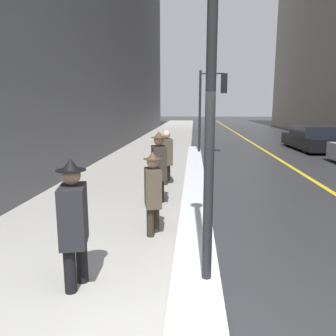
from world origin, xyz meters
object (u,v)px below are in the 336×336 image
object	(u,v)px
pedestrian_with_shoulder_bag	(166,155)
lamp_post	(212,23)
pedestrian_nearside	(153,190)
parked_car_black	(312,139)
pedestrian_trailing	(74,219)
traffic_light_near	(214,95)
pedestrian_in_fedora	(159,165)

from	to	relation	value
pedestrian_with_shoulder_bag	lamp_post	bearing A→B (deg)	-2.98
pedestrian_nearside	parked_car_black	bearing A→B (deg)	138.02
parked_car_black	pedestrian_with_shoulder_bag	bearing A→B (deg)	138.52
lamp_post	pedestrian_nearside	size ratio (longest dim) A/B	3.54
pedestrian_trailing	parked_car_black	size ratio (longest dim) A/B	0.35
pedestrian_trailing	pedestrian_nearside	bearing A→B (deg)	145.02
lamp_post	pedestrian_with_shoulder_bag	distance (m)	6.41
pedestrian_trailing	pedestrian_with_shoulder_bag	world-z (taller)	pedestrian_trailing
pedestrian_nearside	pedestrian_with_shoulder_bag	world-z (taller)	pedestrian_with_shoulder_bag
traffic_light_near	parked_car_black	bearing A→B (deg)	29.69
lamp_post	pedestrian_trailing	bearing A→B (deg)	-179.03
pedestrian_in_fedora	pedestrian_nearside	bearing A→B (deg)	-9.84
pedestrian_trailing	parked_car_black	distance (m)	16.69
pedestrian_with_shoulder_bag	parked_car_black	distance (m)	11.38
pedestrian_trailing	pedestrian_with_shoulder_bag	xyz separation A→B (m)	(0.68, 5.92, -0.02)
traffic_light_near	parked_car_black	xyz separation A→B (m)	(5.53, 2.62, -2.28)
pedestrian_trailing	parked_car_black	world-z (taller)	pedestrian_trailing
traffic_light_near	pedestrian_with_shoulder_bag	world-z (taller)	traffic_light_near
lamp_post	traffic_light_near	bearing A→B (deg)	86.40
traffic_light_near	pedestrian_with_shoulder_bag	xyz separation A→B (m)	(-1.76, -6.12, -1.99)
pedestrian_in_fedora	parked_car_black	distance (m)	13.07
pedestrian_with_shoulder_bag	parked_car_black	bearing A→B (deg)	127.58
pedestrian_in_fedora	pedestrian_with_shoulder_bag	distance (m)	2.11
traffic_light_near	pedestrian_with_shoulder_bag	size ratio (longest dim) A/B	2.43
lamp_post	pedestrian_trailing	xyz separation A→B (m)	(-1.68, -0.03, -2.31)
lamp_post	parked_car_black	size ratio (longest dim) A/B	1.12
pedestrian_nearside	pedestrian_in_fedora	xyz separation A→B (m)	(-0.09, 1.93, 0.12)
lamp_post	traffic_light_near	distance (m)	12.04
lamp_post	parked_car_black	bearing A→B (deg)	66.76
lamp_post	pedestrian_nearside	distance (m)	3.16
parked_car_black	pedestrian_nearside	bearing A→B (deg)	148.96
pedestrian_trailing	pedestrian_with_shoulder_bag	bearing A→B (deg)	160.81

